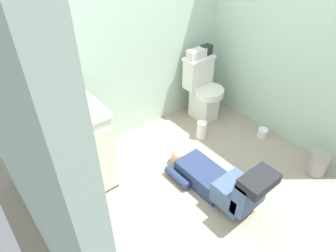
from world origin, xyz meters
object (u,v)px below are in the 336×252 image
object	(u,v)px
toilet	(203,90)
soap_dispenser	(31,107)
tissue_box	(197,54)
vanity_cabinet	(74,150)
toiletry_bag	(206,50)
toilet_paper_roll	(262,133)
person_plumber	(218,181)
bottle_blue	(52,101)
bottle_green	(69,96)
paper_towel_roll	(202,130)
faucet	(55,99)
bottle_white	(43,103)
trash_can	(318,163)
bottle_clear	(61,98)

from	to	relation	value
toilet	soap_dispenser	xyz separation A→B (m)	(-1.86, 0.02, 0.52)
tissue_box	soap_dispenser	distance (m)	1.82
vanity_cabinet	toiletry_bag	world-z (taller)	toiletry_bag
toilet	toilet_paper_roll	bearing A→B (deg)	-71.76
vanity_cabinet	toiletry_bag	bearing A→B (deg)	6.22
person_plumber	toiletry_bag	bearing A→B (deg)	51.42
bottle_blue	bottle_green	xyz separation A→B (m)	(0.13, -0.04, 0.02)
paper_towel_roll	toilet_paper_roll	size ratio (longest dim) A/B	1.90
vanity_cabinet	toilet_paper_roll	size ratio (longest dim) A/B	7.45
faucet	bottle_green	size ratio (longest dim) A/B	0.57
person_plumber	toiletry_bag	size ratio (longest dim) A/B	8.59
toiletry_bag	bottle_white	bearing A→B (deg)	-178.21
toiletry_bag	trash_can	world-z (taller)	toiletry_bag
bottle_blue	bottle_green	bearing A→B (deg)	-17.45
faucet	soap_dispenser	size ratio (longest dim) A/B	0.60
trash_can	toilet_paper_roll	xyz separation A→B (m)	(0.06, 0.68, -0.08)
faucet	bottle_clear	xyz separation A→B (m)	(0.03, -0.08, 0.04)
person_plumber	paper_towel_roll	world-z (taller)	person_plumber
vanity_cabinet	toilet_paper_roll	distance (m)	2.06
faucet	bottle_green	xyz separation A→B (m)	(0.10, -0.08, 0.04)
faucet	bottle_white	distance (m)	0.10
toiletry_bag	bottle_white	xyz separation A→B (m)	(-1.88, -0.06, 0.08)
bottle_green	trash_can	world-z (taller)	bottle_green
paper_towel_roll	bottle_white	bearing A→B (deg)	166.56
person_plumber	bottle_white	bearing A→B (deg)	134.14
vanity_cabinet	paper_towel_roll	world-z (taller)	vanity_cabinet
tissue_box	bottle_clear	size ratio (longest dim) A/B	1.23
trash_can	toiletry_bag	bearing A→B (deg)	93.08
soap_dispenser	bottle_clear	size ratio (longest dim) A/B	0.93
bottle_clear	paper_towel_roll	bearing A→B (deg)	-11.82
soap_dispenser	trash_can	world-z (taller)	soap_dispenser
toilet	tissue_box	distance (m)	0.44
soap_dispenser	bottle_clear	world-z (taller)	bottle_clear
faucet	bottle_blue	bearing A→B (deg)	-131.16
bottle_blue	trash_can	bearing A→B (deg)	-36.99
vanity_cabinet	faucet	world-z (taller)	faucet
toilet	faucet	distance (m)	1.75
toilet	toilet_paper_roll	size ratio (longest dim) A/B	6.82
vanity_cabinet	faucet	bearing A→B (deg)	91.31
vanity_cabinet	tissue_box	size ratio (longest dim) A/B	3.73
trash_can	bottle_clear	bearing A→B (deg)	142.89
bottle_white	paper_towel_roll	world-z (taller)	bottle_white
toilet	faucet	world-z (taller)	faucet
tissue_box	paper_towel_roll	distance (m)	0.85
bottle_white	paper_towel_roll	xyz separation A→B (m)	(1.47, -0.35, -0.78)
bottle_clear	bottle_green	world-z (taller)	bottle_clear
soap_dispenser	trash_can	distance (m)	2.62
vanity_cabinet	faucet	size ratio (longest dim) A/B	8.20
person_plumber	trash_can	world-z (taller)	person_plumber
bottle_white	toilet_paper_roll	size ratio (longest dim) A/B	1.18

